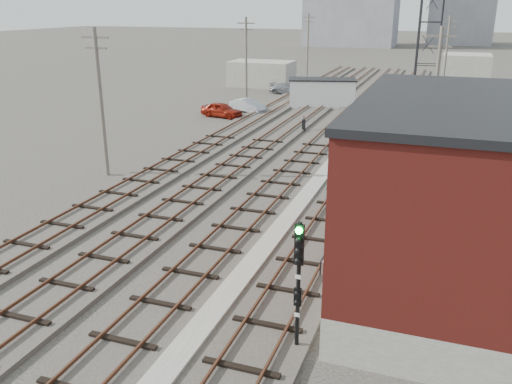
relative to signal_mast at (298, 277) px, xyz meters
The scene contains 21 objects.
ground 53.89m from the signal_mast, 93.94° to the left, with size 320.00×320.00×0.00m, color #282621.
track_right 32.82m from the signal_mast, 92.10° to the left, with size 3.20×90.00×0.39m.
track_mid_right 33.20m from the signal_mast, 99.04° to the left, with size 3.20×90.00×0.39m.
track_mid_left 34.06m from the signal_mast, 105.71° to the left, with size 3.20×90.00×0.39m.
track_left 35.35m from the signal_mast, 111.98° to the left, with size 3.20×90.00×0.39m.
platform_curb 8.69m from the signal_mast, 112.56° to the left, with size 0.90×28.00×0.26m, color gray.
brick_building 6.93m from the signal_mast, 56.32° to the left, with size 6.54×12.20×7.22m.
lattice_tower 29.18m from the signal_mast, 86.41° to the left, with size 1.60×1.60×15.00m.
utility_pole_left_a 21.33m from the signal_mast, 139.78° to the left, with size 1.80×0.24×9.00m.
utility_pole_left_b 42.01m from the signal_mast, 112.71° to the left, with size 1.80×0.24×9.00m.
utility_pole_left_c 65.77m from the signal_mast, 104.27° to the left, with size 1.80×0.24×9.00m.
utility_pole_right_a 21.99m from the signal_mast, 82.65° to the left, with size 1.80×0.24×9.00m.
utility_pole_right_b 51.82m from the signal_mast, 86.90° to the left, with size 1.80×0.24×9.00m.
shed_left 57.21m from the signal_mast, 110.15° to the left, with size 8.00×5.00×3.20m, color gray.
shed_right 63.92m from the signal_mast, 85.24° to the left, with size 6.00×6.00×4.00m, color gray.
signal_mast is the anchor object (origin of this frame).
switch_stand 30.73m from the signal_mast, 104.44° to the left, with size 0.35×0.35×1.25m.
site_trailer 42.70m from the signal_mast, 102.05° to the left, with size 7.42×4.64×2.90m.
car_red 37.07m from the signal_mast, 116.66° to the left, with size 1.65×4.10×1.40m, color maroon.
car_silver 39.43m from the signal_mast, 112.65° to the left, with size 1.39×3.98×1.31m, color #A6AAAD.
car_grey 50.75m from the signal_mast, 106.94° to the left, with size 1.71×4.21×1.22m, color slate.
Camera 1 is at (7.35, -7.68, 10.29)m, focal length 38.00 mm.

